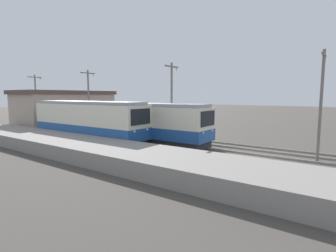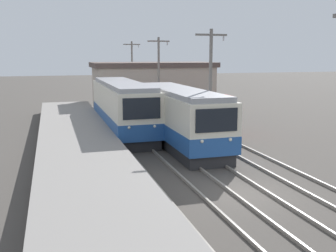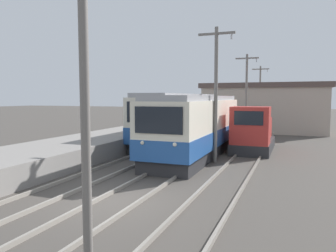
{
  "view_description": "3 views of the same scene",
  "coord_description": "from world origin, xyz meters",
  "px_view_note": "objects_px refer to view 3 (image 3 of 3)",
  "views": [
    {
      "loc": [
        -18.09,
        -5.77,
        4.36
      ],
      "look_at": [
        0.04,
        7.15,
        1.76
      ],
      "focal_mm": 28.0,
      "sensor_mm": 36.0,
      "label": 1
    },
    {
      "loc": [
        -7.64,
        -14.27,
        5.81
      ],
      "look_at": [
        -0.84,
        8.44,
        1.48
      ],
      "focal_mm": 42.0,
      "sensor_mm": 36.0,
      "label": 2
    },
    {
      "loc": [
        5.72,
        -9.59,
        3.59
      ],
      "look_at": [
        -1.42,
        8.81,
        1.84
      ],
      "focal_mm": 35.0,
      "sensor_mm": 36.0,
      "label": 3
    }
  ],
  "objects_px": {
    "shunting_locomotive": "(253,133)",
    "catenary_mast_distant": "(260,94)",
    "commuter_train_left": "(180,120)",
    "catenary_mast_mid": "(216,90)",
    "catenary_mast_far": "(246,93)",
    "catenary_mast_near": "(85,78)",
    "commuter_train_center": "(197,128)"
  },
  "relations": [
    {
      "from": "commuter_train_left",
      "to": "catenary_mast_mid",
      "type": "distance_m",
      "value": 8.1
    },
    {
      "from": "commuter_train_center",
      "to": "catenary_mast_far",
      "type": "bearing_deg",
      "value": 81.68
    },
    {
      "from": "commuter_train_center",
      "to": "catenary_mast_mid",
      "type": "height_order",
      "value": "catenary_mast_mid"
    },
    {
      "from": "shunting_locomotive",
      "to": "catenary_mast_mid",
      "type": "relative_size",
      "value": 0.8
    },
    {
      "from": "commuter_train_left",
      "to": "shunting_locomotive",
      "type": "bearing_deg",
      "value": -17.57
    },
    {
      "from": "commuter_train_left",
      "to": "commuter_train_center",
      "type": "xyz_separation_m",
      "value": [
        2.8,
        -4.91,
        -0.07
      ]
    },
    {
      "from": "catenary_mast_near",
      "to": "catenary_mast_mid",
      "type": "distance_m",
      "value": 11.88
    },
    {
      "from": "catenary_mast_near",
      "to": "catenary_mast_mid",
      "type": "height_order",
      "value": "same"
    },
    {
      "from": "catenary_mast_far",
      "to": "catenary_mast_near",
      "type": "bearing_deg",
      "value": -90.0
    },
    {
      "from": "catenary_mast_mid",
      "to": "catenary_mast_distant",
      "type": "height_order",
      "value": "same"
    },
    {
      "from": "commuter_train_left",
      "to": "catenary_mast_distant",
      "type": "bearing_deg",
      "value": 76.0
    },
    {
      "from": "catenary_mast_near",
      "to": "commuter_train_center",
      "type": "bearing_deg",
      "value": 96.39
    },
    {
      "from": "commuter_train_center",
      "to": "shunting_locomotive",
      "type": "bearing_deg",
      "value": 45.71
    },
    {
      "from": "commuter_train_center",
      "to": "catenary_mast_near",
      "type": "xyz_separation_m",
      "value": [
        1.51,
        -13.46,
        2.27
      ]
    },
    {
      "from": "catenary_mast_near",
      "to": "commuter_train_left",
      "type": "bearing_deg",
      "value": 103.19
    },
    {
      "from": "shunting_locomotive",
      "to": "catenary_mast_distant",
      "type": "relative_size",
      "value": 0.8
    },
    {
      "from": "commuter_train_left",
      "to": "shunting_locomotive",
      "type": "relative_size",
      "value": 2.24
    },
    {
      "from": "commuter_train_left",
      "to": "catenary_mast_mid",
      "type": "height_order",
      "value": "catenary_mast_mid"
    },
    {
      "from": "catenary_mast_far",
      "to": "catenary_mast_distant",
      "type": "xyz_separation_m",
      "value": [
        0.0,
        11.88,
        0.0
      ]
    },
    {
      "from": "catenary_mast_far",
      "to": "catenary_mast_distant",
      "type": "bearing_deg",
      "value": 90.0
    },
    {
      "from": "catenary_mast_near",
      "to": "catenary_mast_mid",
      "type": "bearing_deg",
      "value": 90.0
    },
    {
      "from": "shunting_locomotive",
      "to": "catenary_mast_distant",
      "type": "height_order",
      "value": "catenary_mast_distant"
    },
    {
      "from": "commuter_train_left",
      "to": "catenary_mast_mid",
      "type": "xyz_separation_m",
      "value": [
        4.31,
        -6.49,
        2.2
      ]
    },
    {
      "from": "commuter_train_center",
      "to": "shunting_locomotive",
      "type": "relative_size",
      "value": 2.08
    },
    {
      "from": "catenary_mast_far",
      "to": "catenary_mast_distant",
      "type": "distance_m",
      "value": 11.88
    },
    {
      "from": "commuter_train_center",
      "to": "catenary_mast_mid",
      "type": "bearing_deg",
      "value": -46.35
    },
    {
      "from": "catenary_mast_far",
      "to": "catenary_mast_mid",
      "type": "bearing_deg",
      "value": -90.0
    },
    {
      "from": "commuter_train_center",
      "to": "catenary_mast_near",
      "type": "distance_m",
      "value": 13.74
    },
    {
      "from": "commuter_train_left",
      "to": "commuter_train_center",
      "type": "bearing_deg",
      "value": -60.31
    },
    {
      "from": "catenary_mast_mid",
      "to": "catenary_mast_distant",
      "type": "relative_size",
      "value": 1.0
    },
    {
      "from": "catenary_mast_mid",
      "to": "shunting_locomotive",
      "type": "bearing_deg",
      "value": 72.22
    },
    {
      "from": "catenary_mast_mid",
      "to": "commuter_train_center",
      "type": "bearing_deg",
      "value": 133.65
    }
  ]
}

